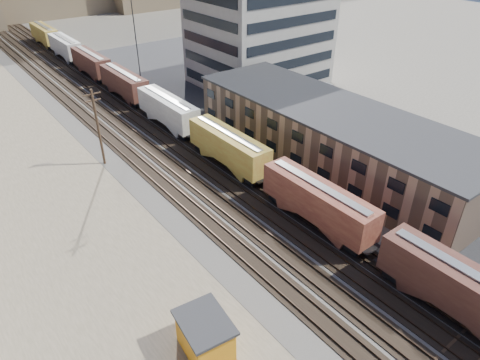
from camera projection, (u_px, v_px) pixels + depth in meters
ground at (443, 352)px, 31.29m from camera, size 300.00×300.00×0.00m
ballast_bed at (137, 126)px, 64.98m from camera, size 18.00×200.00×0.06m
dirt_yard at (14, 201)px, 47.85m from camera, size 24.00×180.00×0.03m
asphalt_lot at (311, 122)px, 66.30m from camera, size 26.00×120.00×0.04m
rail_tracks at (134, 127)px, 64.65m from camera, size 11.40×200.00×0.24m
freight_train at (144, 95)px, 68.55m from camera, size 3.00×119.74×4.46m
warehouse at (331, 135)px, 54.01m from camera, size 12.40×40.40×7.25m
office_tower at (259, 32)px, 77.99m from camera, size 22.60×18.60×18.45m
utility_pole_north at (98, 126)px, 52.40m from camera, size 2.20×0.32×10.00m
radio_mast at (137, 46)px, 70.06m from camera, size 1.20×0.16×18.00m
maintenance_shed at (205, 335)px, 30.61m from camera, size 3.80×4.65×3.14m
parked_car_blue at (302, 102)px, 71.48m from camera, size 3.54×5.37×1.37m
parked_car_far at (328, 88)px, 77.18m from camera, size 2.69×5.23×1.70m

